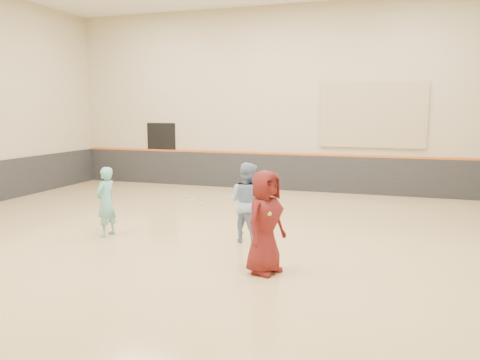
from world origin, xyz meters
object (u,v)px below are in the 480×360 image
(girl, at_px, (106,202))
(spare_racket, at_px, (189,197))
(instructor, at_px, (247,202))
(young_man, at_px, (265,222))

(girl, relative_size, spare_racket, 2.06)
(girl, height_order, instructor, instructor)
(girl, bearing_deg, instructor, 106.08)
(instructor, height_order, young_man, young_man)
(girl, distance_m, young_man, 3.98)
(spare_racket, bearing_deg, girl, -89.65)
(girl, bearing_deg, young_man, 79.32)
(girl, xyz_separation_m, instructor, (2.97, 0.50, 0.07))
(young_man, xyz_separation_m, spare_racket, (-3.83, 5.51, -0.79))
(girl, distance_m, spare_racket, 4.38)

